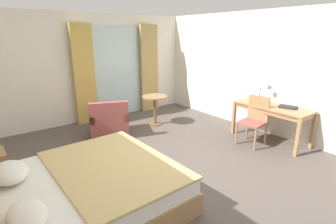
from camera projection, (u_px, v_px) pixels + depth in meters
The scene contains 13 objects.
ground at pixel (169, 170), 4.21m from camera, with size 5.92×6.84×0.10m, color #564C47.
wall_back at pixel (89, 68), 6.23m from camera, with size 5.52×0.12×2.55m, color white.
wall_right at pixel (271, 74), 5.40m from camera, with size 0.12×6.44×2.55m, color white.
balcony_glass_door at pixel (118, 73), 6.63m from camera, with size 1.36×0.02×2.25m, color silver.
curtain_panel_left at pixel (84, 75), 6.02m from camera, with size 0.49×0.10×2.31m, color tan.
curtain_panel_right at pixel (149, 69), 7.07m from camera, with size 0.52×0.10×2.31m, color tan.
bed at pixel (83, 192), 3.09m from camera, with size 2.11×1.95×0.95m.
writing_desk at pixel (272, 110), 5.08m from camera, with size 0.62×1.45×0.73m.
desk_chair at pixel (255, 118), 4.98m from camera, with size 0.50×0.49×0.94m.
desk_lamp at pixel (266, 91), 5.29m from camera, with size 0.26×0.27×0.40m.
closed_book at pixel (288, 107), 4.90m from camera, with size 0.20×0.32×0.04m, color #232328.
armchair_by_window at pixel (109, 121), 5.44m from camera, with size 0.99×0.99×0.79m.
round_cafe_table at pixel (155, 104), 6.05m from camera, with size 0.59×0.59×0.69m.
Camera 1 is at (-2.31, -2.97, 2.07)m, focal length 27.70 mm.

